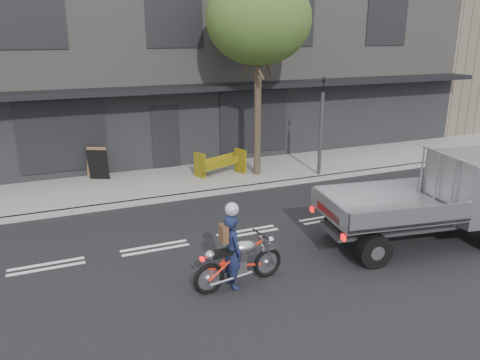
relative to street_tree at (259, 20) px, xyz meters
name	(u,v)px	position (x,y,z in m)	size (l,w,h in m)	color
ground	(247,232)	(-2.20, -4.20, -5.28)	(80.00, 80.00, 0.00)	black
sidewalk	(193,179)	(-2.20, 0.50, -5.20)	(32.00, 3.20, 0.15)	gray
kerb	(208,193)	(-2.20, -1.10, -5.20)	(32.00, 0.20, 0.15)	gray
building_main	(146,54)	(-2.20, 7.10, -1.28)	(26.00, 10.00, 8.00)	slate
building_neighbour	(479,31)	(17.80, 7.10, -0.28)	(14.00, 10.00, 10.00)	brown
street_tree	(259,20)	(0.00, 0.00, 0.00)	(3.40, 3.40, 6.74)	#382B21
traffic_light_pole	(321,132)	(2.00, -0.85, -3.63)	(0.12, 0.12, 3.50)	#2D2D30
motorcycle	(239,261)	(-3.40, -6.53, -4.75)	(2.00, 0.58, 1.03)	black
rider	(232,251)	(-3.55, -6.53, -4.51)	(0.56, 0.37, 1.53)	#151C3C
flatbed_ute	(460,191)	(2.39, -6.52, -4.03)	(4.96, 2.58, 2.19)	black
construction_barrier	(223,164)	(-1.23, 0.14, -4.68)	(1.61, 0.64, 0.90)	yellow
sandwich_board	(98,165)	(-5.20, 1.44, -4.60)	(0.66, 0.44, 1.05)	black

